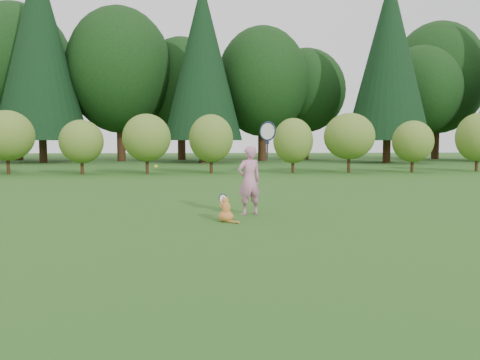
{
  "coord_description": "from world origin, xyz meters",
  "views": [
    {
      "loc": [
        -0.33,
        -8.0,
        1.43
      ],
      "look_at": [
        0.2,
        0.8,
        0.7
      ],
      "focal_mm": 35.0,
      "sensor_mm": 36.0,
      "label": 1
    }
  ],
  "objects": [
    {
      "name": "child",
      "position": [
        0.4,
        1.02,
        0.7
      ],
      "size": [
        0.79,
        0.5,
        2.02
      ],
      "rotation": [
        0.0,
        0.0,
        3.52
      ],
      "color": "pink",
      "rests_on": "ground"
    },
    {
      "name": "shrub_row",
      "position": [
        0.0,
        13.0,
        1.4
      ],
      "size": [
        28.0,
        3.0,
        2.8
      ],
      "primitive_type": null,
      "color": "olive",
      "rests_on": "ground"
    },
    {
      "name": "ground",
      "position": [
        0.0,
        0.0,
        0.0
      ],
      "size": [
        100.0,
        100.0,
        0.0
      ],
      "primitive_type": "plane",
      "color": "#254F16",
      "rests_on": "ground"
    },
    {
      "name": "tennis_ball",
      "position": [
        -1.41,
        1.1,
        0.95
      ],
      "size": [
        0.07,
        0.07,
        0.07
      ],
      "color": "#B2CC18",
      "rests_on": "ground"
    },
    {
      "name": "cat",
      "position": [
        -0.09,
        0.28,
        0.23
      ],
      "size": [
        0.45,
        0.7,
        0.61
      ],
      "rotation": [
        0.0,
        0.0,
        0.4
      ],
      "color": "#B34722",
      "rests_on": "ground"
    },
    {
      "name": "woodland_backdrop",
      "position": [
        0.0,
        23.0,
        7.5
      ],
      "size": [
        48.0,
        10.0,
        15.0
      ],
      "primitive_type": null,
      "color": "black",
      "rests_on": "ground"
    }
  ]
}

